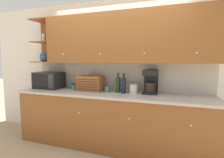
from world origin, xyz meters
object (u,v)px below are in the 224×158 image
Objects in this scene: mug_blue_second at (72,86)px; second_wine_bottle at (118,83)px; storage_canister at (133,89)px; mug_patterned_third at (107,89)px; bread_box at (91,83)px; wine_bottle at (124,84)px; microwave at (49,80)px; mug at (74,88)px; coffee_maker at (151,81)px.

mug_blue_second is 1.03m from second_wine_bottle.
mug_patterned_third is at bearing -177.63° from storage_canister.
bread_box is 0.64m from wine_bottle.
wine_bottle is at bearing -7.21° from mug_patterned_third.
mug_patterned_third is at bearing -11.64° from mug_blue_second.
storage_canister is at bearing 0.84° from microwave.
storage_canister is (0.27, -0.01, -0.07)m from second_wine_bottle.
second_wine_bottle is (0.85, 0.04, 0.11)m from mug.
coffee_maker is (0.27, 0.10, 0.12)m from storage_canister.
mug_blue_second is 0.25× the size of coffee_maker.
second_wine_bottle is at bearing 2.99° from bread_box.
mug is (0.58, -0.00, -0.12)m from microwave.
mug_blue_second is at bearing 178.11° from coffee_maker.
second_wine_bottle reaches higher than microwave.
mug is 0.30× the size of wine_bottle.
bread_box is at bearing -177.01° from second_wine_bottle.
wine_bottle is 2.10× the size of storage_canister.
second_wine_bottle reaches higher than mug_patterned_third.
storage_canister is at bearing 1.51° from mug.
mug_blue_second is 1.03× the size of mug_patterned_third.
mug is 1.41m from coffee_maker.
wine_bottle reaches higher than bread_box.
wine_bottle is at bearing -159.31° from storage_canister.
wine_bottle is (1.14, -0.21, 0.10)m from mug_blue_second.
bread_box is (0.50, -0.17, 0.09)m from mug_blue_second.
microwave is at bearing 178.76° from wine_bottle.
microwave is 1.52× the size of wine_bottle.
mug_patterned_third is 0.22m from second_wine_bottle.
coffee_maker is (1.97, 0.12, 0.04)m from microwave.
second_wine_bottle is (0.19, 0.03, 0.11)m from mug_patterned_third.
microwave is 5.10× the size of mug.
mug is 0.30× the size of second_wine_bottle.
storage_canister is at bearing 20.69° from wine_bottle.
bread_box is 2.70× the size of storage_canister.
microwave reaches higher than storage_canister.
microwave is 1.24m from mug_patterned_third.
coffee_maker is (0.54, 0.09, 0.05)m from second_wine_bottle.
second_wine_bottle is (0.52, 0.03, 0.02)m from bread_box.
storage_canister is at bearing 2.37° from mug_patterned_third.
microwave is at bearing -156.75° from mug_blue_second.
mug_patterned_third is 0.76m from coffee_maker.
mug is 0.35m from bread_box.
second_wine_bottle is at bearing -7.89° from mug_blue_second.
mug_patterned_third is (0.66, 0.01, 0.00)m from mug.
wine_bottle is at bearing -159.52° from coffee_maker.
wine_bottle is 0.45m from coffee_maker.
second_wine_bottle reaches higher than storage_canister.
microwave is at bearing -179.73° from mug_patterned_third.
wine_bottle is at bearing -3.72° from bread_box.
mug_patterned_third is 0.24× the size of coffee_maker.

